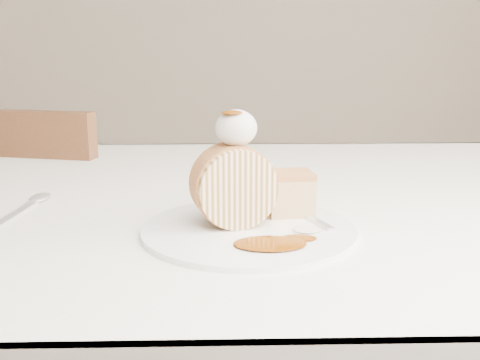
{
  "coord_description": "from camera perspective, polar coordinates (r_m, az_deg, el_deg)",
  "views": [
    {
      "loc": [
        0.01,
        -0.6,
        0.95
      ],
      "look_at": [
        0.02,
        0.01,
        0.81
      ],
      "focal_mm": 40.0,
      "sensor_mm": 36.0,
      "label": 1
    }
  ],
  "objects": [
    {
      "name": "table",
      "position": [
        0.85,
        -2.0,
        -7.05
      ],
      "size": [
        1.4,
        0.9,
        0.75
      ],
      "color": "white",
      "rests_on": "ground"
    },
    {
      "name": "fork",
      "position": [
        0.67,
        7.36,
        -3.92
      ],
      "size": [
        0.07,
        0.15,
        0.0
      ],
      "primitive_type": "cube",
      "rotation": [
        0.0,
        0.0,
        0.34
      ],
      "color": "silver",
      "rests_on": "plate"
    },
    {
      "name": "roulade_slice",
      "position": [
        0.63,
        -0.65,
        -0.67
      ],
      "size": [
        0.1,
        0.07,
        0.09
      ],
      "primitive_type": "cylinder",
      "rotation": [
        1.57,
        0.0,
        0.26
      ],
      "color": "#FFDDB1",
      "rests_on": "plate"
    },
    {
      "name": "chair_far",
      "position": [
        1.36,
        -20.18,
        -7.91
      ],
      "size": [
        0.48,
        0.48,
        0.84
      ],
      "rotation": [
        0.0,
        0.0,
        2.9
      ],
      "color": "brown",
      "rests_on": "ground"
    },
    {
      "name": "spoon",
      "position": [
        0.75,
        -23.19,
        -3.61
      ],
      "size": [
        0.04,
        0.17,
        0.0
      ],
      "primitive_type": "cube",
      "rotation": [
        0.0,
        0.0,
        -0.08
      ],
      "color": "silver",
      "rests_on": "table"
    },
    {
      "name": "whipped_cream",
      "position": [
        0.62,
        -0.41,
        5.58
      ],
      "size": [
        0.05,
        0.05,
        0.04
      ],
      "primitive_type": "ellipsoid",
      "color": "silver",
      "rests_on": "roulade_slice"
    },
    {
      "name": "caramel_drizzle",
      "position": [
        0.61,
        -0.88,
        7.69
      ],
      "size": [
        0.02,
        0.02,
        0.01
      ],
      "primitive_type": "ellipsoid",
      "color": "#672E04",
      "rests_on": "whipped_cream"
    },
    {
      "name": "plate",
      "position": [
        0.63,
        0.93,
        -5.27
      ],
      "size": [
        0.28,
        0.28,
        0.01
      ],
      "primitive_type": "cylinder",
      "rotation": [
        0.0,
        0.0,
        0.1
      ],
      "color": "white",
      "rests_on": "table"
    },
    {
      "name": "caramel_pool",
      "position": [
        0.57,
        3.21,
        -6.77
      ],
      "size": [
        0.08,
        0.06,
        0.0
      ],
      "primitive_type": null,
      "rotation": [
        0.0,
        0.0,
        0.1
      ],
      "color": "#672E04",
      "rests_on": "plate"
    },
    {
      "name": "cake_chunk",
      "position": [
        0.68,
        5.33,
        -1.66
      ],
      "size": [
        0.06,
        0.06,
        0.05
      ],
      "primitive_type": "cube",
      "rotation": [
        0.0,
        0.0,
        0.1
      ],
      "color": "#C9884C",
      "rests_on": "plate"
    }
  ]
}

